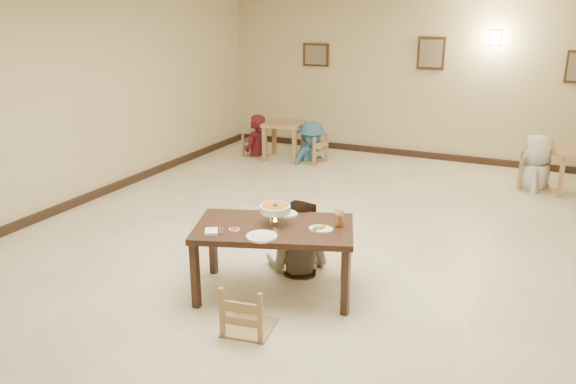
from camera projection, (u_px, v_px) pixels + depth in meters
The scene contains 27 objects.
floor at pixel (328, 251), 6.76m from camera, with size 10.00×10.00×0.00m, color beige.
wall_back at pixel (424, 80), 10.61m from camera, with size 10.00×10.00×0.00m, color beige.
wall_left at pixel (64, 104), 7.89m from camera, with size 10.00×10.00×0.00m, color beige.
baseboard_back at pixel (418, 154), 11.03m from camera, with size 8.00×0.06×0.12m, color black.
baseboard_left at pixel (78, 201), 8.33m from camera, with size 0.06×10.00×0.12m, color black.
picture_a at pixel (316, 55), 11.33m from camera, with size 0.55×0.04×0.45m.
picture_b at pixel (431, 53), 10.38m from camera, with size 0.50×0.04×0.60m.
wall_sconce at pixel (495, 38), 9.85m from camera, with size 0.16×0.05×0.22m, color #FFD88C.
main_table at pixel (274, 233), 5.58m from camera, with size 1.76×1.34×0.73m.
chair_far at pixel (299, 230), 6.22m from camera, with size 0.41×0.41×0.88m.
chair_near at pixel (248, 284), 4.97m from camera, with size 0.43×0.43×0.91m.
main_diner at pixel (298, 200), 6.05m from camera, with size 0.79×0.61×1.62m, color gray.
curry_warmer at pixel (275, 209), 5.55m from camera, with size 0.34×0.31×0.28m.
rice_plate_far at pixel (283, 213), 5.86m from camera, with size 0.32×0.32×0.07m.
rice_plate_near at pixel (262, 236), 5.26m from camera, with size 0.29×0.29×0.07m.
fried_plate at pixel (321, 229), 5.44m from camera, with size 0.24×0.24×0.05m.
chili_dish at pixel (234, 229), 5.44m from camera, with size 0.10×0.10×0.02m.
napkin_cutlery at pixel (212, 232), 5.37m from camera, with size 0.21×0.26×0.03m.
drink_glass at pixel (339, 219), 5.52m from camera, with size 0.08×0.08×0.16m.
bg_table_left at pixel (284, 129), 10.79m from camera, with size 0.81×0.81×0.72m.
bg_table_right at pixel (574, 159), 8.78m from camera, with size 0.86×0.86×0.67m.
bg_chair_ll at pixel (256, 135), 11.00m from camera, with size 0.41×0.41×0.87m.
bg_chair_lr at pixel (312, 136), 10.57m from camera, with size 0.47×0.47×1.01m.
bg_chair_rl at pixel (537, 157), 9.00m from camera, with size 0.49×0.49×1.04m.
bg_diner_a at pixel (255, 115), 10.87m from camera, with size 0.61×0.40×1.67m, color #4F121B.
bg_diner_b at pixel (312, 122), 10.49m from camera, with size 1.00×0.58×1.55m, color teal.
bg_diner_c at pixel (540, 135), 8.89m from camera, with size 0.87×0.56×1.77m, color silver.
Camera 1 is at (2.17, -5.84, 2.77)m, focal length 35.00 mm.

